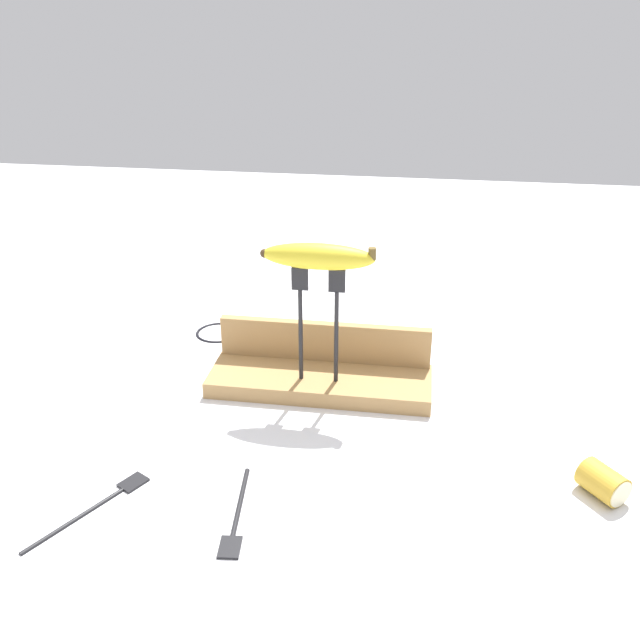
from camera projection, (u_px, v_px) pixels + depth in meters
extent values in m
plane|color=silver|center=(320.00, 388.00, 1.15)|extent=(3.00, 3.00, 0.00)
cube|color=#A87F4C|center=(320.00, 381.00, 1.14)|extent=(0.37, 0.12, 0.03)
cube|color=#A87F4C|center=(325.00, 341.00, 1.17)|extent=(0.36, 0.02, 0.07)
cylinder|color=black|center=(301.00, 335.00, 1.09)|extent=(0.01, 0.01, 0.16)
cube|color=black|center=(300.00, 279.00, 1.05)|extent=(0.03, 0.00, 0.04)
cylinder|color=black|center=(336.00, 338.00, 1.08)|extent=(0.01, 0.01, 0.16)
cube|color=black|center=(337.00, 281.00, 1.04)|extent=(0.03, 0.00, 0.04)
ellipsoid|color=yellow|center=(318.00, 256.00, 1.03)|extent=(0.17, 0.04, 0.04)
cylinder|color=brown|center=(372.00, 254.00, 1.01)|extent=(0.01, 0.01, 0.02)
sphere|color=#3F2D19|center=(265.00, 253.00, 1.04)|extent=(0.01, 0.01, 0.01)
cylinder|color=black|center=(74.00, 519.00, 0.86)|extent=(0.08, 0.13, 0.01)
cube|color=black|center=(133.00, 481.00, 0.92)|extent=(0.04, 0.04, 0.01)
cylinder|color=black|center=(240.00, 500.00, 0.89)|extent=(0.02, 0.13, 0.01)
cube|color=black|center=(230.00, 546.00, 0.81)|extent=(0.03, 0.04, 0.01)
cylinder|color=gold|center=(603.00, 482.00, 0.89)|extent=(0.07, 0.07, 0.04)
cylinder|color=beige|center=(621.00, 494.00, 0.87)|extent=(0.03, 0.03, 0.04)
torus|color=black|center=(218.00, 332.00, 1.33)|extent=(0.09, 0.09, 0.01)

